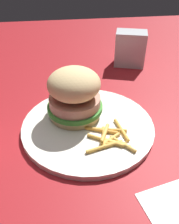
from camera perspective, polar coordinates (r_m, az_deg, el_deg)
The scene contains 5 objects.
ground_plane at distance 0.51m, azimuth -0.53°, elevation -3.17°, with size 1.60×1.60×0.00m, color maroon.
plate at distance 0.50m, azimuth -0.00°, elevation -3.28°, with size 0.27×0.27×0.01m, color silver.
sandwich at distance 0.49m, azimuth -3.63°, elevation 4.37°, with size 0.12×0.12×0.11m.
fries_pile at distance 0.46m, azimuth 4.99°, elevation -6.12°, with size 0.10×0.09×0.01m.
napkin_dispenser at distance 0.76m, azimuth 9.70°, elevation 14.70°, with size 0.09×0.06×0.10m, color #B7BABF.
Camera 1 is at (-0.39, 0.05, 0.33)m, focal length 38.26 mm.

